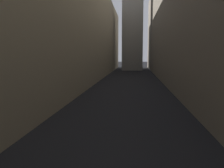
{
  "coord_description": "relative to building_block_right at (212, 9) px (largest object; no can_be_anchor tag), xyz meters",
  "views": [
    {
      "loc": [
        0.92,
        9.65,
        4.72
      ],
      "look_at": [
        0.0,
        19.53,
        3.55
      ],
      "focal_mm": 39.8,
      "sensor_mm": 36.0,
      "label": 1
    }
  ],
  "objects": [
    {
      "name": "building_block_right",
      "position": [
        0.0,
        0.0,
        0.0
      ],
      "size": [
        14.28,
        108.0,
        23.26
      ],
      "primitive_type": "cube",
      "color": "#756B5B",
      "rests_on": "ground"
    },
    {
      "name": "ground_plane",
      "position": [
        -12.64,
        -2.0,
        -11.63
      ],
      "size": [
        264.0,
        264.0,
        0.0
      ],
      "primitive_type": "plane",
      "color": "black"
    },
    {
      "name": "building_block_left",
      "position": [
        -24.95,
        0.0,
        -2.2
      ],
      "size": [
        13.62,
        108.0,
        18.85
      ],
      "primitive_type": "cube",
      "color": "gray",
      "rests_on": "ground"
    }
  ]
}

